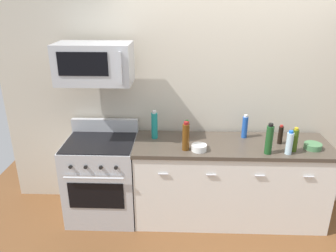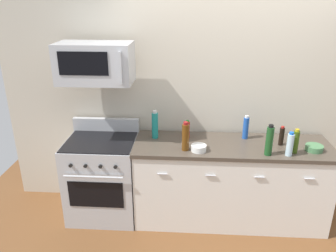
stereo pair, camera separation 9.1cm
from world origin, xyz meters
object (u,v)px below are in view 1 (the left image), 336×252
Objects in this scene: microwave at (94,63)px; bottle_soy_sauce_dark at (280,135)px; bottle_water_clear at (289,143)px; range_oven at (103,178)px; bottle_wine_amber at (186,137)px; bowl_green_glaze at (313,146)px; bottle_sparkling_teal at (154,125)px; bowl_white_ceramic at (199,147)px; bottle_olive_oil at (295,140)px; bottle_hot_sauce_red at (187,129)px; bottle_soda_blue at (245,127)px; bottle_wine_green at (269,139)px.

microwave is 3.59× the size of bottle_soy_sauce_dark.
range_oven is at bearing 173.34° from bottle_water_clear.
bottle_wine_amber is 1.73× the size of bowl_green_glaze.
bottle_soy_sauce_dark is at bearing -4.17° from bottle_sparkling_teal.
bowl_white_ceramic is at bearing 177.17° from bottle_water_clear.
bottle_sparkling_teal is at bearing 7.00° from microwave.
bottle_olive_oil is 0.20m from bottle_soy_sauce_dark.
range_oven is 2.02m from bottle_water_clear.
bottle_soy_sauce_dark is (-0.09, 0.18, -0.02)m from bottle_olive_oil.
bottle_wine_amber is at bearing 174.51° from bowl_white_ceramic.
bowl_green_glaze is at bearing -10.81° from bottle_hot_sauce_red.
bottle_soda_blue reaches higher than bottle_soy_sauce_dark.
bottle_olive_oil reaches higher than bottle_hot_sauce_red.
bottle_wine_amber is 1.46× the size of bottle_soy_sauce_dark.
bottle_sparkling_teal is at bearing 163.55° from bottle_wine_green.
range_oven is 1.84m from bottle_wine_green.
bottle_wine_green is at bearing -16.45° from bottle_sparkling_teal.
microwave reaches higher than bowl_green_glaze.
bottle_soy_sauce_dark is (1.91, 0.02, 0.55)m from range_oven.
bottle_wine_green is 1.21× the size of bottle_soda_blue.
bottle_soda_blue is at bearing 6.11° from range_oven.
bottle_water_clear is (-0.07, -0.07, -0.00)m from bottle_olive_oil.
bottle_wine_green reaches higher than bottle_sparkling_teal.
bottle_hot_sauce_red is 1.15× the size of bowl_green_glaze.
bottle_wine_green is 1.20m from bottle_sparkling_teal.
bottle_wine_amber is 1.51× the size of bottle_hot_sauce_red.
bottle_water_clear is at bearing -86.06° from bottle_soy_sauce_dark.
bottle_wine_green is 1.29× the size of bottle_water_clear.
bottle_olive_oil is at bearing -5.80° from microwave.
bottle_water_clear is 0.32m from bowl_green_glaze.
bottle_hot_sauce_red is at bearing 110.04° from bowl_white_ceramic.
bottle_wine_amber is 0.81m from bottle_wine_green.
bowl_white_ceramic reaches higher than bowl_green_glaze.
bottle_sparkling_teal is 1.52× the size of bottle_soy_sauce_dark.
bottle_olive_oil is 0.54m from bottle_soda_blue.
bottle_sparkling_teal is at bearing 147.64° from bowl_white_ceramic.
bottle_soda_blue reaches higher than bottle_water_clear.
bottle_wine_green is 0.88m from bottle_hot_sauce_red.
bottle_wine_amber is (0.92, -0.21, -0.69)m from microwave.
bottle_hot_sauce_red is at bearing 164.11° from bottle_olive_oil.
bowl_green_glaze is at bearing -21.43° from bottle_soy_sauce_dark.
bottle_wine_green is at bearing -127.06° from bottle_soy_sauce_dark.
bottle_hot_sauce_red is (0.93, 0.15, 0.55)m from range_oven.
bottle_wine_amber reaches higher than range_oven.
range_oven is 2.09m from bottle_olive_oil.
bowl_green_glaze is (1.30, 0.07, -0.11)m from bottle_wine_amber.
microwave is 2.45× the size of bottle_wine_amber.
microwave is 2.05m from bottle_soy_sauce_dark.
bottle_hot_sauce_red is at bearing 8.85° from range_oven.
bottle_olive_oil is 1.11m from bottle_hot_sauce_red.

